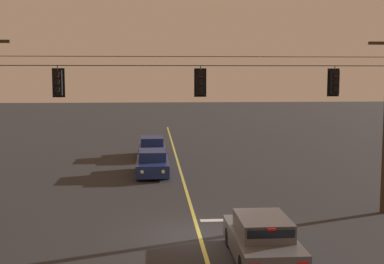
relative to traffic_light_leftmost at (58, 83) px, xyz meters
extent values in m
plane|color=#28282B|center=(5.23, -2.53, -5.36)|extent=(180.00, 180.00, 0.00)
cube|color=#D1C64C|center=(5.23, 6.02, -5.36)|extent=(0.14, 60.00, 0.01)
cube|color=silver|center=(7.13, -0.58, -5.36)|extent=(3.40, 0.36, 0.01)
cylinder|color=black|center=(5.23, 0.02, 0.65)|extent=(15.74, 0.03, 0.03)
cylinder|color=black|center=(5.23, 0.02, 1.00)|extent=(15.74, 0.02, 0.02)
cylinder|color=black|center=(0.00, 0.02, 0.56)|extent=(0.04, 0.04, 0.18)
cube|color=black|center=(0.00, 0.02, -0.01)|extent=(0.32, 0.26, 0.96)
cube|color=black|center=(0.00, 0.16, -0.01)|extent=(0.48, 0.03, 1.12)
sphere|color=red|center=(0.00, -0.14, 0.28)|extent=(0.17, 0.17, 0.17)
cylinder|color=black|center=(0.00, -0.18, 0.33)|extent=(0.20, 0.10, 0.20)
sphere|color=#3D280A|center=(0.00, -0.14, -0.01)|extent=(0.17, 0.17, 0.17)
cylinder|color=black|center=(0.00, -0.18, 0.04)|extent=(0.20, 0.10, 0.20)
sphere|color=black|center=(0.00, -0.14, -0.29)|extent=(0.17, 0.17, 0.17)
cylinder|color=black|center=(0.00, -0.18, -0.25)|extent=(0.20, 0.10, 0.20)
cylinder|color=black|center=(5.49, 0.02, 0.56)|extent=(0.04, 0.04, 0.18)
cube|color=black|center=(5.49, 0.02, -0.01)|extent=(0.32, 0.26, 0.96)
cube|color=black|center=(5.49, 0.16, -0.01)|extent=(0.48, 0.03, 1.12)
sphere|color=red|center=(5.49, -0.14, 0.28)|extent=(0.17, 0.17, 0.17)
cylinder|color=black|center=(5.49, -0.18, 0.33)|extent=(0.20, 0.10, 0.20)
sphere|color=#3D280A|center=(5.49, -0.14, -0.01)|extent=(0.17, 0.17, 0.17)
cylinder|color=black|center=(5.49, -0.18, 0.04)|extent=(0.20, 0.10, 0.20)
sphere|color=black|center=(5.49, -0.14, -0.29)|extent=(0.17, 0.17, 0.17)
cylinder|color=black|center=(5.49, -0.18, -0.25)|extent=(0.20, 0.10, 0.20)
cylinder|color=black|center=(10.85, 0.02, 0.56)|extent=(0.04, 0.04, 0.18)
cube|color=black|center=(10.85, 0.02, -0.01)|extent=(0.32, 0.26, 0.96)
cube|color=black|center=(10.85, 0.16, -0.01)|extent=(0.48, 0.03, 1.12)
sphere|color=red|center=(10.85, -0.14, 0.28)|extent=(0.17, 0.17, 0.17)
cylinder|color=black|center=(10.85, -0.18, 0.33)|extent=(0.20, 0.10, 0.20)
sphere|color=#3D280A|center=(10.85, -0.14, -0.01)|extent=(0.17, 0.17, 0.17)
cylinder|color=black|center=(10.85, -0.18, 0.04)|extent=(0.20, 0.10, 0.20)
sphere|color=black|center=(10.85, -0.14, -0.29)|extent=(0.17, 0.17, 0.17)
cylinder|color=black|center=(10.85, -0.18, -0.25)|extent=(0.20, 0.10, 0.20)
cube|color=#4C4C51|center=(6.91, -5.03, -4.86)|extent=(1.80, 4.30, 0.68)
cube|color=#4C4C51|center=(6.91, -5.15, -4.25)|extent=(1.51, 2.15, 0.54)
cube|color=black|center=(6.91, -4.21, -4.25)|extent=(1.40, 0.21, 0.48)
cube|color=black|center=(6.91, -6.21, -4.25)|extent=(1.37, 0.18, 0.46)
cylinder|color=black|center=(6.12, -3.69, -5.04)|extent=(0.22, 0.64, 0.64)
cylinder|color=black|center=(7.71, -3.69, -5.04)|extent=(0.22, 0.64, 0.64)
cube|color=red|center=(6.91, -6.32, -4.02)|extent=(0.24, 0.04, 0.06)
cube|color=navy|center=(3.59, 8.98, -4.86)|extent=(1.80, 4.30, 0.68)
cube|color=navy|center=(3.59, 9.10, -4.25)|extent=(1.51, 2.15, 0.54)
cube|color=black|center=(3.59, 8.16, -4.25)|extent=(1.40, 0.21, 0.48)
cube|color=black|center=(3.59, 10.16, -4.25)|extent=(1.37, 0.18, 0.46)
cylinder|color=black|center=(4.38, 7.65, -5.04)|extent=(0.22, 0.64, 0.64)
cylinder|color=black|center=(2.79, 7.65, -5.04)|extent=(0.22, 0.64, 0.64)
cylinder|color=black|center=(4.38, 10.31, -5.04)|extent=(0.22, 0.64, 0.64)
cylinder|color=black|center=(2.79, 10.31, -5.04)|extent=(0.22, 0.64, 0.64)
sphere|color=white|center=(4.14, 6.81, -4.80)|extent=(0.20, 0.20, 0.20)
sphere|color=white|center=(3.03, 6.81, -4.80)|extent=(0.20, 0.20, 0.20)
cube|color=navy|center=(3.57, 15.38, -4.86)|extent=(1.80, 4.30, 0.68)
cube|color=navy|center=(3.57, 15.50, -4.25)|extent=(1.51, 2.15, 0.54)
cube|color=black|center=(3.57, 14.57, -4.25)|extent=(1.40, 0.21, 0.48)
cube|color=black|center=(3.57, 16.57, -4.25)|extent=(1.37, 0.18, 0.46)
cylinder|color=black|center=(4.36, 14.05, -5.04)|extent=(0.22, 0.64, 0.64)
cylinder|color=black|center=(2.78, 14.05, -5.04)|extent=(0.22, 0.64, 0.64)
cylinder|color=black|center=(4.36, 16.72, -5.04)|extent=(0.22, 0.64, 0.64)
cylinder|color=black|center=(2.78, 16.72, -5.04)|extent=(0.22, 0.64, 0.64)
sphere|color=white|center=(4.13, 13.21, -4.80)|extent=(0.20, 0.20, 0.20)
sphere|color=white|center=(3.01, 13.21, -4.80)|extent=(0.20, 0.20, 0.20)
camera|label=1|loc=(3.60, -20.32, 0.30)|focal=48.73mm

